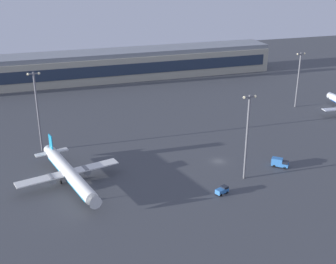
# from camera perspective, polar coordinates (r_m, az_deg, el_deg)

# --- Properties ---
(ground_plane) EXTENTS (416.00, 416.00, 0.00)m
(ground_plane) POSITION_cam_1_polar(r_m,az_deg,el_deg) (154.29, 6.57, -3.81)
(ground_plane) COLOR #424449
(terminal_building) EXTENTS (169.95, 22.40, 16.40)m
(terminal_building) POSITION_cam_1_polar(r_m,az_deg,el_deg) (259.38, -5.06, 8.80)
(terminal_building) COLOR #B2AD99
(terminal_building) RESTS_ON ground
(airplane_taxiway_distant) EXTENTS (32.61, 41.59, 10.79)m
(airplane_taxiway_distant) POSITION_cam_1_polar(r_m,az_deg,el_deg) (139.92, -12.76, -5.21)
(airplane_taxiway_distant) COLOR silver
(airplane_taxiway_distant) RESTS_ON ground
(cargo_loader) EXTENTS (4.58, 3.42, 2.25)m
(cargo_loader) POSITION_cam_1_polar(r_m,az_deg,el_deg) (133.83, 7.07, -7.53)
(cargo_loader) COLOR #3372BF
(cargo_loader) RESTS_ON ground
(catering_truck) EXTENTS (5.82, 5.46, 3.05)m
(catering_truck) POSITION_cam_1_polar(r_m,az_deg,el_deg) (153.52, 14.32, -3.87)
(catering_truck) COLOR #3372BF
(catering_truck) RESTS_ON ground
(apron_light_central) EXTENTS (4.80, 0.90, 25.96)m
(apron_light_central) POSITION_cam_1_polar(r_m,az_deg,el_deg) (213.17, 16.62, 6.94)
(apron_light_central) COLOR slate
(apron_light_central) RESTS_ON ground
(apron_light_west) EXTENTS (4.80, 0.90, 28.03)m
(apron_light_west) POSITION_cam_1_polar(r_m,az_deg,el_deg) (137.59, 10.27, -0.08)
(apron_light_west) COLOR slate
(apron_light_west) RESTS_ON ground
(apron_light_east) EXTENTS (4.80, 0.90, 29.61)m
(apron_light_east) POSITION_cam_1_polar(r_m,az_deg,el_deg) (162.12, -16.63, 3.05)
(apron_light_east) COLOR slate
(apron_light_east) RESTS_ON ground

